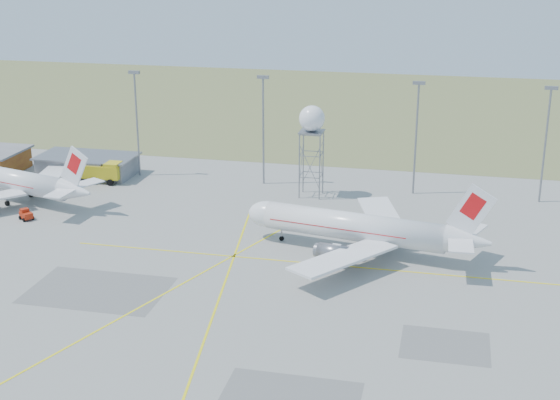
% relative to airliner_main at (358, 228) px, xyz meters
% --- Properties ---
extents(ground, '(400.00, 400.00, 0.00)m').
position_rel_airliner_main_xyz_m(ground, '(-11.66, -35.59, -3.85)').
color(ground, gray).
rests_on(ground, ground).
extents(grass_strip, '(400.00, 120.00, 0.03)m').
position_rel_airliner_main_xyz_m(grass_strip, '(-11.66, 104.41, -3.83)').
color(grass_strip, '#5A6638').
rests_on(grass_strip, ground).
extents(building_grey, '(19.00, 10.00, 3.90)m').
position_rel_airliner_main_xyz_m(building_grey, '(-56.66, 28.41, -1.87)').
color(building_grey, gray).
rests_on(building_grey, ground).
extents(mast_a, '(2.20, 0.50, 20.50)m').
position_rel_airliner_main_xyz_m(mast_a, '(-46.66, 30.41, 8.22)').
color(mast_a, gray).
rests_on(mast_a, ground).
extents(mast_b, '(2.20, 0.50, 20.50)m').
position_rel_airliner_main_xyz_m(mast_b, '(-21.66, 30.41, 8.22)').
color(mast_b, gray).
rests_on(mast_b, ground).
extents(mast_c, '(2.20, 0.50, 20.50)m').
position_rel_airliner_main_xyz_m(mast_c, '(6.34, 30.41, 8.22)').
color(mast_c, gray).
rests_on(mast_c, ground).
extents(mast_d, '(2.20, 0.50, 20.50)m').
position_rel_airliner_main_xyz_m(mast_d, '(28.34, 30.41, 8.22)').
color(mast_d, gray).
rests_on(mast_d, ground).
extents(airliner_main, '(36.79, 35.31, 12.55)m').
position_rel_airliner_main_xyz_m(airliner_main, '(0.00, 0.00, 0.00)').
color(airliner_main, white).
rests_on(airliner_main, ground).
extents(airliner_far, '(34.14, 32.38, 11.79)m').
position_rel_airliner_main_xyz_m(airliner_far, '(-62.55, 10.94, -0.23)').
color(airliner_far, white).
rests_on(airliner_far, ground).
extents(radar_tower, '(4.55, 4.55, 16.48)m').
position_rel_airliner_main_xyz_m(radar_tower, '(-11.56, 25.02, 5.40)').
color(radar_tower, gray).
rests_on(radar_tower, ground).
extents(fire_truck, '(10.10, 4.06, 4.04)m').
position_rel_airliner_main_xyz_m(fire_truck, '(-52.72, 24.41, -1.91)').
color(fire_truck, gold).
rests_on(fire_truck, ground).
extents(baggage_tug, '(2.77, 2.71, 1.78)m').
position_rel_airliner_main_xyz_m(baggage_tug, '(-55.10, 2.23, -3.17)').
color(baggage_tug, '#A5210B').
rests_on(baggage_tug, ground).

